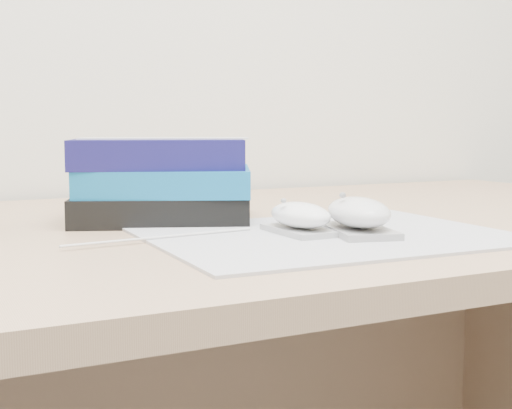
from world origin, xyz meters
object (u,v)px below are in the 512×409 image
mouse_rear (300,218)px  mouse_front (358,216)px  desk (214,376)px  book_stack (162,180)px

mouse_rear → mouse_front: 0.07m
desk → mouse_rear: bearing=-85.2°
desk → mouse_front: bearing=-73.0°
desk → book_stack: book_stack is taller
mouse_rear → book_stack: size_ratio=0.36×
mouse_rear → book_stack: book_stack is taller
desk → mouse_rear: size_ratio=15.97×
book_stack → mouse_front: bearing=-55.9°
desk → mouse_front: 0.37m
desk → mouse_front: mouse_front is taller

